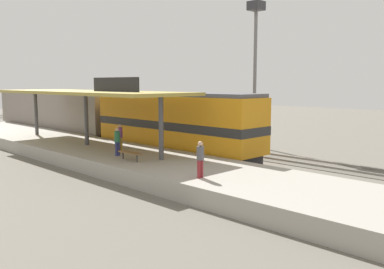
{
  "coord_description": "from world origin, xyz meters",
  "views": [
    {
      "loc": [
        -19.56,
        -25.35,
        5.24
      ],
      "look_at": [
        -1.38,
        -7.26,
        2.0
      ],
      "focal_mm": 38.16,
      "sensor_mm": 36.0,
      "label": 1
    }
  ],
  "objects_px": {
    "person_waiting": "(200,158)",
    "person_boarding": "(117,140)",
    "passenger_carriage_single": "(55,112)",
    "freight_car": "(141,117)",
    "person_walking": "(120,136)",
    "platform_bench": "(130,153)",
    "locomotive": "(174,123)",
    "light_mast": "(255,44)"
  },
  "relations": [
    {
      "from": "person_waiting",
      "to": "person_boarding",
      "type": "xyz_separation_m",
      "value": [
        0.66,
        7.5,
        0.0
      ]
    },
    {
      "from": "passenger_carriage_single",
      "to": "freight_car",
      "type": "height_order",
      "value": "passenger_carriage_single"
    },
    {
      "from": "person_walking",
      "to": "person_boarding",
      "type": "distance_m",
      "value": 2.01
    },
    {
      "from": "person_waiting",
      "to": "passenger_carriage_single",
      "type": "bearing_deg",
      "value": 76.74
    },
    {
      "from": "passenger_carriage_single",
      "to": "person_boarding",
      "type": "height_order",
      "value": "passenger_carriage_single"
    },
    {
      "from": "platform_bench",
      "to": "locomotive",
      "type": "relative_size",
      "value": 0.12
    },
    {
      "from": "person_boarding",
      "to": "person_walking",
      "type": "bearing_deg",
      "value": 50.49
    },
    {
      "from": "locomotive",
      "to": "passenger_carriage_single",
      "type": "xyz_separation_m",
      "value": [
        0.0,
        18.0,
        -0.1
      ]
    },
    {
      "from": "locomotive",
      "to": "freight_car",
      "type": "relative_size",
      "value": 1.2
    },
    {
      "from": "locomotive",
      "to": "person_waiting",
      "type": "bearing_deg",
      "value": -126.1
    },
    {
      "from": "light_mast",
      "to": "person_boarding",
      "type": "bearing_deg",
      "value": 179.19
    },
    {
      "from": "person_boarding",
      "to": "passenger_carriage_single",
      "type": "bearing_deg",
      "value": 73.64
    },
    {
      "from": "light_mast",
      "to": "person_boarding",
      "type": "height_order",
      "value": "light_mast"
    },
    {
      "from": "platform_bench",
      "to": "light_mast",
      "type": "height_order",
      "value": "light_mast"
    },
    {
      "from": "platform_bench",
      "to": "person_waiting",
      "type": "height_order",
      "value": "person_waiting"
    },
    {
      "from": "passenger_carriage_single",
      "to": "freight_car",
      "type": "bearing_deg",
      "value": -61.37
    },
    {
      "from": "platform_bench",
      "to": "person_walking",
      "type": "xyz_separation_m",
      "value": [
        1.67,
        3.31,
        0.51
      ]
    },
    {
      "from": "person_waiting",
      "to": "freight_car",
      "type": "bearing_deg",
      "value": 59.11
    },
    {
      "from": "platform_bench",
      "to": "person_boarding",
      "type": "relative_size",
      "value": 0.99
    },
    {
      "from": "platform_bench",
      "to": "person_walking",
      "type": "distance_m",
      "value": 3.74
    },
    {
      "from": "light_mast",
      "to": "person_boarding",
      "type": "relative_size",
      "value": 6.84
    },
    {
      "from": "passenger_carriage_single",
      "to": "person_walking",
      "type": "relative_size",
      "value": 11.7
    },
    {
      "from": "passenger_carriage_single",
      "to": "freight_car",
      "type": "distance_m",
      "value": 9.61
    },
    {
      "from": "person_walking",
      "to": "passenger_carriage_single",
      "type": "bearing_deg",
      "value": 76.15
    },
    {
      "from": "passenger_carriage_single",
      "to": "locomotive",
      "type": "bearing_deg",
      "value": -90.0
    },
    {
      "from": "locomotive",
      "to": "light_mast",
      "type": "bearing_deg",
      "value": -9.38
    },
    {
      "from": "locomotive",
      "to": "person_waiting",
      "type": "xyz_separation_m",
      "value": [
        -6.27,
        -8.6,
        -0.56
      ]
    },
    {
      "from": "person_waiting",
      "to": "person_boarding",
      "type": "distance_m",
      "value": 7.53
    },
    {
      "from": "light_mast",
      "to": "platform_bench",
      "type": "bearing_deg",
      "value": -173.51
    },
    {
      "from": "locomotive",
      "to": "freight_car",
      "type": "bearing_deg",
      "value": 64.34
    },
    {
      "from": "person_waiting",
      "to": "locomotive",
      "type": "bearing_deg",
      "value": 53.9
    },
    {
      "from": "person_waiting",
      "to": "person_walking",
      "type": "distance_m",
      "value": 9.26
    },
    {
      "from": "freight_car",
      "to": "person_walking",
      "type": "height_order",
      "value": "freight_car"
    },
    {
      "from": "freight_car",
      "to": "light_mast",
      "type": "bearing_deg",
      "value": -73.59
    },
    {
      "from": "freight_car",
      "to": "light_mast",
      "type": "xyz_separation_m",
      "value": [
        3.2,
        -10.86,
        6.43
      ]
    },
    {
      "from": "platform_bench",
      "to": "light_mast",
      "type": "xyz_separation_m",
      "value": [
        13.8,
        1.57,
        7.05
      ]
    },
    {
      "from": "freight_car",
      "to": "person_waiting",
      "type": "bearing_deg",
      "value": -120.89
    },
    {
      "from": "platform_bench",
      "to": "locomotive",
      "type": "height_order",
      "value": "locomotive"
    },
    {
      "from": "passenger_carriage_single",
      "to": "light_mast",
      "type": "xyz_separation_m",
      "value": [
        7.8,
        -19.29,
        6.08
      ]
    },
    {
      "from": "person_waiting",
      "to": "person_boarding",
      "type": "bearing_deg",
      "value": 84.94
    },
    {
      "from": "light_mast",
      "to": "person_walking",
      "type": "xyz_separation_m",
      "value": [
        -12.13,
        1.74,
        -6.54
      ]
    },
    {
      "from": "light_mast",
      "to": "person_boarding",
      "type": "xyz_separation_m",
      "value": [
        -13.41,
        0.19,
        -6.54
      ]
    }
  ]
}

